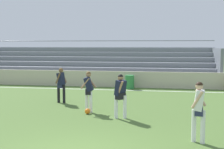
{
  "coord_description": "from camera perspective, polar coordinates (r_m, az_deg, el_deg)",
  "views": [
    {
      "loc": [
        2.23,
        -7.09,
        2.71
      ],
      "look_at": [
        -0.24,
        6.8,
        1.39
      ],
      "focal_mm": 50.78,
      "sensor_mm": 36.0,
      "label": 1
    }
  ],
  "objects": [
    {
      "name": "field_line_sideline",
      "position": [
        19.0,
        3.26,
        -2.86
      ],
      "size": [
        44.0,
        0.12,
        0.01
      ],
      "primitive_type": "cube",
      "color": "white",
      "rests_on": "ground"
    },
    {
      "name": "sideline_wall",
      "position": [
        20.27,
        3.72,
        -0.9
      ],
      "size": [
        48.0,
        0.16,
        1.03
      ],
      "primitive_type": "cube",
      "color": "beige",
      "rests_on": "ground"
    },
    {
      "name": "player_dark_wide_left",
      "position": [
        12.78,
        -4.23,
        -2.44
      ],
      "size": [
        0.58,
        0.46,
        1.65
      ],
      "color": "white",
      "rests_on": "ground"
    },
    {
      "name": "player_white_on_ball",
      "position": [
        9.08,
        15.36,
        -5.58
      ],
      "size": [
        0.45,
        0.47,
        1.7
      ],
      "color": "white",
      "rests_on": "ground"
    },
    {
      "name": "soccer_ball",
      "position": [
        12.57,
        -4.43,
        -6.61
      ],
      "size": [
        0.22,
        0.22,
        0.22
      ],
      "primitive_type": "sphere",
      "color": "orange",
      "rests_on": "ground"
    },
    {
      "name": "trash_bin",
      "position": [
        19.67,
        3.18,
        -1.35
      ],
      "size": [
        0.56,
        0.56,
        0.85
      ],
      "primitive_type": "cylinder",
      "color": "#2D7F3D",
      "rests_on": "ground"
    },
    {
      "name": "player_dark_wide_right",
      "position": [
        11.66,
        1.54,
        -3.22
      ],
      "size": [
        0.47,
        0.64,
        1.64
      ],
      "color": "white",
      "rests_on": "ground"
    },
    {
      "name": "player_dark_overlapping",
      "position": [
        14.97,
        -9.15,
        -1.37
      ],
      "size": [
        0.44,
        0.49,
        1.65
      ],
      "color": "black",
      "rests_on": "ground"
    },
    {
      "name": "bleacher_stand",
      "position": [
        23.59,
        -4.5,
        1.95
      ],
      "size": [
        18.72,
        4.46,
        3.07
      ],
      "color": "#9EA3AD",
      "rests_on": "ground"
    }
  ]
}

